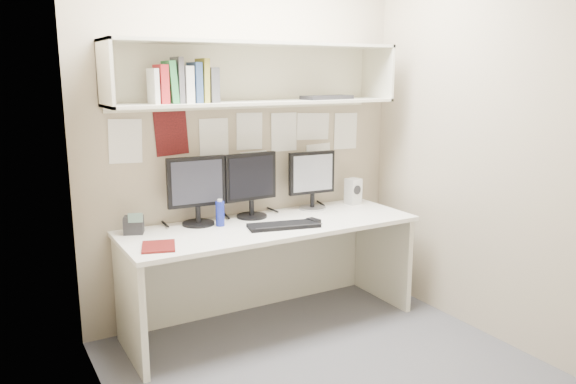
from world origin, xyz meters
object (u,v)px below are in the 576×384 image
monitor_right (312,178)px  keyboard (284,225)px  maroon_notebook (159,246)px  desk (271,274)px  desk_phone (134,225)px  monitor_center (251,182)px  monitor_left (197,188)px  speaker (353,191)px

monitor_right → keyboard: (-0.43, -0.35, -0.22)m
maroon_notebook → keyboard: bearing=19.0°
desk → desk_phone: (-0.86, 0.21, 0.42)m
monitor_center → maroon_notebook: 0.90m
monitor_right → keyboard: monitor_right is taller
maroon_notebook → desk_phone: (-0.05, 0.36, 0.05)m
monitor_left → keyboard: size_ratio=0.98×
monitor_right → monitor_left: bearing=-176.7°
maroon_notebook → desk_phone: desk_phone is taller
monitor_left → monitor_right: monitor_left is taller
monitor_right → desk_phone: size_ratio=2.91×
monitor_left → speaker: monitor_left is taller
desk → speaker: size_ratio=10.08×
desk → monitor_left: (-0.43, 0.22, 0.61)m
maroon_notebook → desk: bearing=28.0°
speaker → maroon_notebook: size_ratio=0.86×
desk → monitor_left: 0.78m
desk → keyboard: (0.03, -0.13, 0.38)m
monitor_right → monitor_center: bearing=-176.7°
keyboard → desk_phone: size_ratio=3.18×
desk → monitor_right: (0.47, 0.22, 0.60)m
desk_phone → speaker: bearing=21.1°
keyboard → monitor_center: bearing=114.2°
speaker → monitor_right: bearing=168.7°
monitor_center → maroon_notebook: monitor_center is taller
monitor_left → monitor_right: size_ratio=1.07×
monitor_left → speaker: 1.27m
monitor_left → desk_phone: monitor_left is taller
monitor_center → speaker: size_ratio=2.28×
desk → monitor_left: size_ratio=4.38×
maroon_notebook → monitor_right: bearing=33.6°
desk → speaker: speaker is taller
monitor_left → monitor_center: bearing=3.1°
monitor_left → monitor_center: (0.40, 0.00, -0.00)m
monitor_left → desk_phone: bearing=-175.7°
monitor_center → monitor_right: bearing=-2.5°
monitor_right → desk_phone: monitor_right is taller
monitor_left → speaker: size_ratio=2.30×
speaker → desk_phone: (-1.69, 0.02, -0.04)m
keyboard → maroon_notebook: keyboard is taller
desk → desk_phone: bearing=166.3°
speaker → maroon_notebook: speaker is taller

